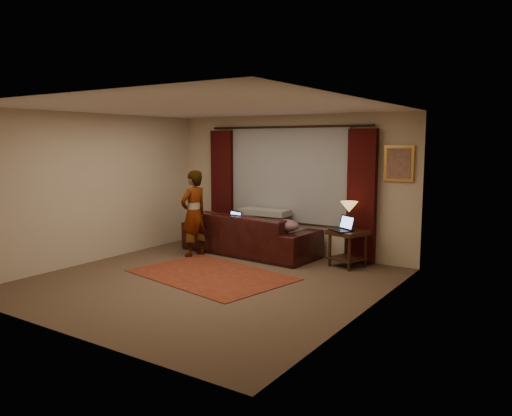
{
  "coord_description": "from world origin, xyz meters",
  "views": [
    {
      "loc": [
        4.67,
        -5.74,
        2.1
      ],
      "look_at": [
        0.1,
        1.2,
        1.0
      ],
      "focal_mm": 35.0,
      "sensor_mm": 36.0,
      "label": 1
    }
  ],
  "objects": [
    {
      "name": "floor",
      "position": [
        0.0,
        0.0,
        -0.01
      ],
      "size": [
        5.0,
        5.0,
        0.01
      ],
      "primitive_type": "cube",
      "color": "brown",
      "rests_on": "ground"
    },
    {
      "name": "ceiling",
      "position": [
        0.0,
        0.0,
        2.6
      ],
      "size": [
        5.0,
        5.0,
        0.02
      ],
      "primitive_type": "cube",
      "color": "silver",
      "rests_on": "ground"
    },
    {
      "name": "wall_back",
      "position": [
        0.0,
        2.5,
        1.3
      ],
      "size": [
        5.0,
        0.02,
        2.6
      ],
      "primitive_type": "cube",
      "color": "beige",
      "rests_on": "ground"
    },
    {
      "name": "wall_front",
      "position": [
        0.0,
        -2.5,
        1.3
      ],
      "size": [
        5.0,
        0.02,
        2.6
      ],
      "primitive_type": "cube",
      "color": "beige",
      "rests_on": "ground"
    },
    {
      "name": "wall_left",
      "position": [
        -2.5,
        0.0,
        1.3
      ],
      "size": [
        0.02,
        5.0,
        2.6
      ],
      "primitive_type": "cube",
      "color": "beige",
      "rests_on": "ground"
    },
    {
      "name": "wall_right",
      "position": [
        2.5,
        0.0,
        1.3
      ],
      "size": [
        0.02,
        5.0,
        2.6
      ],
      "primitive_type": "cube",
      "color": "beige",
      "rests_on": "ground"
    },
    {
      "name": "sheer_curtain",
      "position": [
        0.0,
        2.44,
        1.5
      ],
      "size": [
        2.5,
        0.05,
        1.8
      ],
      "primitive_type": "cube",
      "color": "gray",
      "rests_on": "wall_back"
    },
    {
      "name": "drape_left",
      "position": [
        -1.5,
        2.39,
        1.18
      ],
      "size": [
        0.5,
        0.14,
        2.3
      ],
      "primitive_type": "cube",
      "color": "#320808",
      "rests_on": "floor"
    },
    {
      "name": "drape_right",
      "position": [
        1.5,
        2.39,
        1.18
      ],
      "size": [
        0.5,
        0.14,
        2.3
      ],
      "primitive_type": "cube",
      "color": "#320808",
      "rests_on": "floor"
    },
    {
      "name": "curtain_rod",
      "position": [
        0.0,
        2.39,
        2.38
      ],
      "size": [
        0.04,
        0.04,
        3.4
      ],
      "primitive_type": "cylinder",
      "color": "black",
      "rests_on": "wall_back"
    },
    {
      "name": "picture_frame",
      "position": [
        2.1,
        2.47,
        1.75
      ],
      "size": [
        0.5,
        0.04,
        0.6
      ],
      "primitive_type": "cube",
      "color": "#C28C3B",
      "rests_on": "wall_back"
    },
    {
      "name": "sofa",
      "position": [
        -0.52,
        1.94,
        0.53
      ],
      "size": [
        2.71,
        1.32,
        1.06
      ],
      "primitive_type": "imported",
      "rotation": [
        0.0,
        0.0,
        3.07
      ],
      "color": "black",
      "rests_on": "floor"
    },
    {
      "name": "throw_blanket",
      "position": [
        -0.33,
        2.15,
        1.07
      ],
      "size": [
        0.95,
        0.39,
        0.11
      ],
      "primitive_type": "cube",
      "rotation": [
        0.0,
        0.0,
        0.01
      ],
      "color": "gray",
      "rests_on": "sofa"
    },
    {
      "name": "clothing_pile",
      "position": [
        0.36,
        1.76,
        0.64
      ],
      "size": [
        0.56,
        0.46,
        0.21
      ],
      "primitive_type": "ellipsoid",
      "rotation": [
        0.0,
        0.0,
        0.16
      ],
      "color": "#7F545D",
      "rests_on": "sofa"
    },
    {
      "name": "laptop_sofa",
      "position": [
        -0.88,
        1.78,
        0.66
      ],
      "size": [
        0.47,
        0.49,
        0.26
      ],
      "primitive_type": null,
      "rotation": [
        0.0,
        0.0,
        -0.34
      ],
      "color": "black",
      "rests_on": "sofa"
    },
    {
      "name": "area_rug",
      "position": [
        -0.17,
        0.31,
        0.01
      ],
      "size": [
        2.72,
        2.08,
        0.01
      ],
      "primitive_type": "cube",
      "rotation": [
        0.0,
        0.0,
        -0.19
      ],
      "color": "maroon",
      "rests_on": "floor"
    },
    {
      "name": "end_table",
      "position": [
        1.42,
        2.01,
        0.31
      ],
      "size": [
        0.68,
        0.68,
        0.63
      ],
      "primitive_type": "cube",
      "rotation": [
        0.0,
        0.0,
        -0.29
      ],
      "color": "black",
      "rests_on": "floor"
    },
    {
      "name": "tiffany_lamp",
      "position": [
        1.4,
        2.08,
        0.87
      ],
      "size": [
        0.39,
        0.39,
        0.48
      ],
      "primitive_type": null,
      "rotation": [
        0.0,
        0.0,
        -0.37
      ],
      "color": "olive",
      "rests_on": "end_table"
    },
    {
      "name": "laptop_table",
      "position": [
        1.34,
        1.88,
        0.76
      ],
      "size": [
        0.5,
        0.51,
        0.26
      ],
      "primitive_type": null,
      "rotation": [
        0.0,
        0.0,
        -0.53
      ],
      "color": "black",
      "rests_on": "end_table"
    },
    {
      "name": "person",
      "position": [
        -1.28,
        1.21,
        0.79
      ],
      "size": [
        0.53,
        0.53,
        1.59
      ],
      "primitive_type": "imported",
      "rotation": [
        0.0,
        0.0,
        -1.71
      ],
      "color": "gray",
      "rests_on": "floor"
    }
  ]
}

